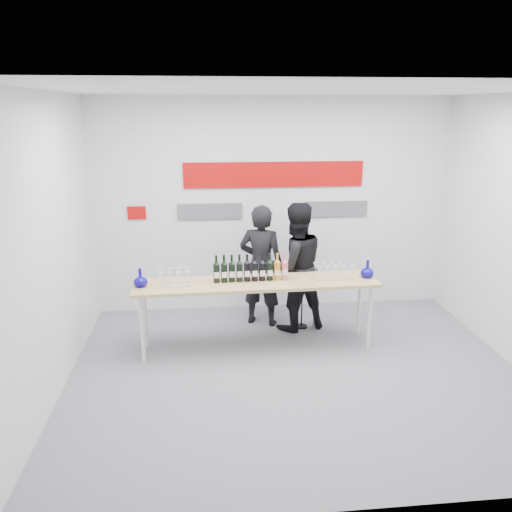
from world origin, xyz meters
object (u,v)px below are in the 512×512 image
(tasting_table, at_px, (257,287))
(presenter_right, at_px, (295,267))
(mic_stand, at_px, (302,298))
(presenter_left, at_px, (261,266))

(tasting_table, relative_size, presenter_right, 1.70)
(presenter_right, xyz_separation_m, mic_stand, (0.11, -0.01, -0.43))
(presenter_right, relative_size, mic_stand, 1.23)
(presenter_left, bearing_deg, presenter_right, 177.23)
(tasting_table, relative_size, mic_stand, 2.10)
(mic_stand, bearing_deg, presenter_left, 143.20)
(tasting_table, relative_size, presenter_left, 1.76)
(presenter_right, bearing_deg, tasting_table, 28.65)
(mic_stand, bearing_deg, presenter_right, 159.83)
(tasting_table, distance_m, presenter_right, 0.78)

